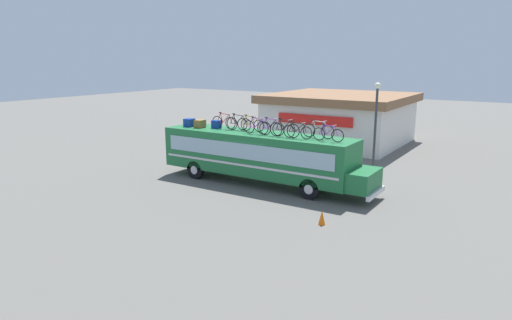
% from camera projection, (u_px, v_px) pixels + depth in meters
% --- Properties ---
extents(ground_plane, '(120.00, 120.00, 0.00)m').
position_uv_depth(ground_plane, '(256.00, 183.00, 25.32)').
color(ground_plane, '#605E59').
extents(bus, '(12.47, 2.54, 2.84)m').
position_uv_depth(bus, '(260.00, 154.00, 24.83)').
color(bus, '#1E6B38').
rests_on(bus, ground).
extents(luggage_bag_1, '(0.51, 0.53, 0.47)m').
position_uv_depth(luggage_bag_1, '(189.00, 123.00, 26.93)').
color(luggage_bag_1, '#193899').
rests_on(luggage_bag_1, bus).
extents(luggage_bag_2, '(0.49, 0.54, 0.46)m').
position_uv_depth(luggage_bag_2, '(200.00, 124.00, 26.50)').
color(luggage_bag_2, olive).
rests_on(luggage_bag_2, bus).
extents(luggage_bag_3, '(0.48, 0.38, 0.46)m').
position_uv_depth(luggage_bag_3, '(216.00, 124.00, 26.29)').
color(luggage_bag_3, '#193899').
rests_on(luggage_bag_3, bus).
extents(rooftop_bicycle_1, '(1.78, 0.44, 0.96)m').
position_uv_depth(rooftop_bicycle_1, '(224.00, 122.00, 25.92)').
color(rooftop_bicycle_1, black).
rests_on(rooftop_bicycle_1, bus).
extents(rooftop_bicycle_2, '(1.77, 0.44, 0.93)m').
position_uv_depth(rooftop_bicycle_2, '(238.00, 123.00, 25.59)').
color(rooftop_bicycle_2, black).
rests_on(rooftop_bicycle_2, bus).
extents(rooftop_bicycle_3, '(1.78, 0.44, 0.91)m').
position_uv_depth(rooftop_bicycle_3, '(250.00, 124.00, 25.23)').
color(rooftop_bicycle_3, black).
rests_on(rooftop_bicycle_3, bus).
extents(rooftop_bicycle_4, '(1.74, 0.44, 0.94)m').
position_uv_depth(rooftop_bicycle_4, '(257.00, 127.00, 24.18)').
color(rooftop_bicycle_4, black).
rests_on(rooftop_bicycle_4, bus).
extents(rooftop_bicycle_5, '(1.67, 0.44, 0.95)m').
position_uv_depth(rooftop_bicycle_5, '(270.00, 128.00, 23.85)').
color(rooftop_bicycle_5, black).
rests_on(rooftop_bicycle_5, bus).
extents(rooftop_bicycle_6, '(1.74, 0.44, 0.97)m').
position_uv_depth(rooftop_bicycle_6, '(284.00, 129.00, 23.28)').
color(rooftop_bicycle_6, black).
rests_on(rooftop_bicycle_6, bus).
extents(rooftop_bicycle_7, '(1.63, 0.44, 0.87)m').
position_uv_depth(rooftop_bicycle_7, '(298.00, 131.00, 22.88)').
color(rooftop_bicycle_7, black).
rests_on(rooftop_bicycle_7, bus).
extents(rooftop_bicycle_8, '(1.76, 0.44, 0.94)m').
position_uv_depth(rooftop_bicycle_8, '(318.00, 131.00, 22.99)').
color(rooftop_bicycle_8, black).
rests_on(rooftop_bicycle_8, bus).
extents(rooftop_bicycle_9, '(1.63, 0.44, 0.87)m').
position_uv_depth(rooftop_bicycle_9, '(328.00, 134.00, 22.09)').
color(rooftop_bicycle_9, black).
rests_on(rooftop_bicycle_9, bus).
extents(roadside_building, '(10.60, 10.33, 3.99)m').
position_uv_depth(roadside_building, '(340.00, 118.00, 37.09)').
color(roadside_building, silver).
rests_on(roadside_building, ground).
extents(traffic_cone, '(0.30, 0.30, 0.61)m').
position_uv_depth(traffic_cone, '(322.00, 218.00, 18.91)').
color(traffic_cone, orange).
rests_on(traffic_cone, ground).
extents(street_lamp, '(0.35, 0.35, 5.48)m').
position_uv_depth(street_lamp, '(376.00, 119.00, 25.90)').
color(street_lamp, '#38383D').
rests_on(street_lamp, ground).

